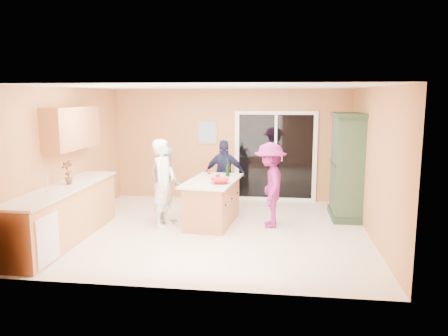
# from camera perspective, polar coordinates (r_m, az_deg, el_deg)

# --- Properties ---
(floor) EXTENTS (5.50, 5.50, 0.00)m
(floor) POSITION_cam_1_polar(r_m,az_deg,el_deg) (8.12, -1.15, -8.13)
(floor) COLOR silver
(floor) RESTS_ON ground
(ceiling) EXTENTS (5.50, 5.00, 0.10)m
(ceiling) POSITION_cam_1_polar(r_m,az_deg,el_deg) (7.74, -1.22, 10.55)
(ceiling) COLOR white
(ceiling) RESTS_ON wall_back
(wall_back) EXTENTS (5.50, 0.10, 2.60)m
(wall_back) POSITION_cam_1_polar(r_m,az_deg,el_deg) (10.28, 0.89, 3.02)
(wall_back) COLOR #E7995F
(wall_back) RESTS_ON ground
(wall_front) EXTENTS (5.50, 0.10, 2.60)m
(wall_front) POSITION_cam_1_polar(r_m,az_deg,el_deg) (5.40, -5.13, -2.88)
(wall_front) COLOR #E7995F
(wall_front) RESTS_ON ground
(wall_left) EXTENTS (0.10, 5.00, 2.60)m
(wall_left) POSITION_cam_1_polar(r_m,az_deg,el_deg) (8.67, -19.47, 1.27)
(wall_left) COLOR #E7995F
(wall_left) RESTS_ON ground
(wall_right) EXTENTS (0.10, 5.00, 2.60)m
(wall_right) POSITION_cam_1_polar(r_m,az_deg,el_deg) (7.90, 18.95, 0.56)
(wall_right) COLOR #E7995F
(wall_right) RESTS_ON ground
(left_cabinet_run) EXTENTS (0.65, 3.05, 1.24)m
(left_cabinet_run) POSITION_cam_1_polar(r_m,az_deg,el_deg) (7.78, -20.61, -5.98)
(left_cabinet_run) COLOR #C77F4D
(left_cabinet_run) RESTS_ON floor
(upper_cabinets) EXTENTS (0.35, 1.60, 0.75)m
(upper_cabinets) POSITION_cam_1_polar(r_m,az_deg,el_deg) (8.35, -19.23, 4.97)
(upper_cabinets) COLOR #C77F4D
(upper_cabinets) RESTS_ON wall_left
(sliding_door) EXTENTS (1.90, 0.07, 2.10)m
(sliding_door) POSITION_cam_1_polar(r_m,az_deg,el_deg) (10.21, 6.73, 1.50)
(sliding_door) COLOR white
(sliding_door) RESTS_ON floor
(framed_picture) EXTENTS (0.46, 0.04, 0.56)m
(framed_picture) POSITION_cam_1_polar(r_m,az_deg,el_deg) (10.31, -2.17, 4.70)
(framed_picture) COLOR #A17E50
(framed_picture) RESTS_ON wall_back
(kitchen_island) EXTENTS (1.07, 1.73, 0.86)m
(kitchen_island) POSITION_cam_1_polar(r_m,az_deg,el_deg) (8.43, -1.53, -4.62)
(kitchen_island) COLOR #C77F4D
(kitchen_island) RESTS_ON floor
(green_hutch) EXTENTS (0.61, 1.15, 2.11)m
(green_hutch) POSITION_cam_1_polar(r_m,az_deg,el_deg) (9.07, 15.75, 0.08)
(green_hutch) COLOR #223725
(green_hutch) RESTS_ON floor
(woman_white) EXTENTS (0.48, 0.66, 1.66)m
(woman_white) POSITION_cam_1_polar(r_m,az_deg,el_deg) (8.25, -7.88, -1.98)
(woman_white) COLOR white
(woman_white) RESTS_ON floor
(woman_grey) EXTENTS (0.88, 0.92, 1.49)m
(woman_grey) POSITION_cam_1_polar(r_m,az_deg,el_deg) (8.70, -7.54, -1.95)
(woman_grey) COLOR #B0B0B2
(woman_grey) RESTS_ON floor
(woman_navy) EXTENTS (0.91, 0.42, 1.51)m
(woman_navy) POSITION_cam_1_polar(r_m,az_deg,el_deg) (9.43, 0.08, -0.90)
(woman_navy) COLOR #1A1D3A
(woman_navy) RESTS_ON floor
(woman_magenta) EXTENTS (0.67, 1.07, 1.59)m
(woman_magenta) POSITION_cam_1_polar(r_m,az_deg,el_deg) (8.21, 6.02, -2.23)
(woman_magenta) COLOR #801C62
(woman_magenta) RESTS_ON floor
(serving_bowl) EXTENTS (0.40, 0.40, 0.08)m
(serving_bowl) POSITION_cam_1_polar(r_m,az_deg,el_deg) (8.00, -0.52, -1.71)
(serving_bowl) COLOR #A91219
(serving_bowl) RESTS_ON kitchen_island
(tulip_vase) EXTENTS (0.25, 0.19, 0.43)m
(tulip_vase) POSITION_cam_1_polar(r_m,az_deg,el_deg) (7.95, -19.71, -0.50)
(tulip_vase) COLOR #A11016
(tulip_vase) RESTS_ON left_cabinet_run
(tumbler_near) EXTENTS (0.10, 0.10, 0.11)m
(tumbler_near) POSITION_cam_1_polar(r_m,az_deg,el_deg) (8.31, -0.86, -1.20)
(tumbler_near) COLOR #A91219
(tumbler_near) RESTS_ON kitchen_island
(tumbler_far) EXTENTS (0.08, 0.08, 0.09)m
(tumbler_far) POSITION_cam_1_polar(r_m,az_deg,el_deg) (8.92, -1.99, -0.52)
(tumbler_far) COLOR #A91219
(tumbler_far) RESTS_ON kitchen_island
(wine_bottle) EXTENTS (0.08, 0.08, 0.35)m
(wine_bottle) POSITION_cam_1_polar(r_m,az_deg,el_deg) (8.68, 0.48, -0.22)
(wine_bottle) COLOR black
(wine_bottle) RESTS_ON kitchen_island
(white_plate) EXTENTS (0.25, 0.25, 0.01)m
(white_plate) POSITION_cam_1_polar(r_m,az_deg,el_deg) (8.21, -0.84, -1.68)
(white_plate) COLOR silver
(white_plate) RESTS_ON kitchen_island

